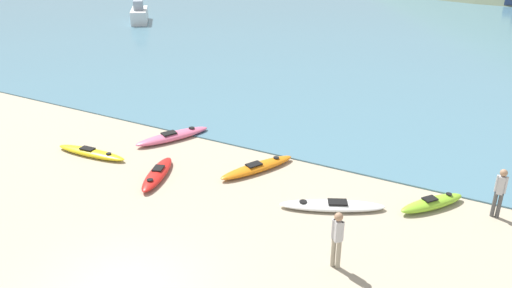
{
  "coord_description": "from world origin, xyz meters",
  "views": [
    {
      "loc": [
        8.07,
        -7.47,
        8.9
      ],
      "look_at": [
        -1.07,
        9.18,
        0.5
      ],
      "focal_mm": 35.0,
      "sensor_mm": 36.0,
      "label": 1
    }
  ],
  "objects_px": {
    "kayak_on_sand_5": "(173,136)",
    "person_near_waterline": "(500,190)",
    "kayak_on_sand_0": "(157,174)",
    "kayak_on_sand_3": "(257,167)",
    "kayak_on_sand_1": "(432,203)",
    "kayak_on_sand_2": "(91,153)",
    "kayak_on_sand_4": "(332,206)",
    "moored_boat_1": "(139,14)",
    "person_near_foreground": "(337,236)"
  },
  "relations": [
    {
      "from": "kayak_on_sand_1",
      "to": "kayak_on_sand_0",
      "type": "bearing_deg",
      "value": -164.08
    },
    {
      "from": "kayak_on_sand_0",
      "to": "kayak_on_sand_1",
      "type": "relative_size",
      "value": 1.19
    },
    {
      "from": "kayak_on_sand_0",
      "to": "kayak_on_sand_5",
      "type": "xyz_separation_m",
      "value": [
        -1.73,
        3.22,
        0.02
      ]
    },
    {
      "from": "moored_boat_1",
      "to": "kayak_on_sand_1",
      "type": "bearing_deg",
      "value": -34.69
    },
    {
      "from": "kayak_on_sand_2",
      "to": "kayak_on_sand_5",
      "type": "distance_m",
      "value": 3.59
    },
    {
      "from": "kayak_on_sand_4",
      "to": "person_near_waterline",
      "type": "distance_m",
      "value": 5.42
    },
    {
      "from": "kayak_on_sand_2",
      "to": "kayak_on_sand_4",
      "type": "relative_size",
      "value": 0.98
    },
    {
      "from": "kayak_on_sand_0",
      "to": "kayak_on_sand_2",
      "type": "bearing_deg",
      "value": 176.58
    },
    {
      "from": "kayak_on_sand_3",
      "to": "person_near_waterline",
      "type": "relative_size",
      "value": 1.91
    },
    {
      "from": "kayak_on_sand_3",
      "to": "kayak_on_sand_5",
      "type": "distance_m",
      "value": 4.9
    },
    {
      "from": "kayak_on_sand_2",
      "to": "kayak_on_sand_5",
      "type": "height_order",
      "value": "kayak_on_sand_5"
    },
    {
      "from": "kayak_on_sand_1",
      "to": "moored_boat_1",
      "type": "distance_m",
      "value": 38.86
    },
    {
      "from": "kayak_on_sand_3",
      "to": "kayak_on_sand_5",
      "type": "xyz_separation_m",
      "value": [
        -4.82,
        0.88,
        0.02
      ]
    },
    {
      "from": "kayak_on_sand_2",
      "to": "person_near_waterline",
      "type": "relative_size",
      "value": 1.98
    },
    {
      "from": "kayak_on_sand_5",
      "to": "kayak_on_sand_2",
      "type": "bearing_deg",
      "value": -123.37
    },
    {
      "from": "person_near_waterline",
      "to": "moored_boat_1",
      "type": "height_order",
      "value": "moored_boat_1"
    },
    {
      "from": "kayak_on_sand_0",
      "to": "person_near_foreground",
      "type": "relative_size",
      "value": 1.66
    },
    {
      "from": "kayak_on_sand_1",
      "to": "moored_boat_1",
      "type": "height_order",
      "value": "moored_boat_1"
    },
    {
      "from": "person_near_foreground",
      "to": "moored_boat_1",
      "type": "relative_size",
      "value": 0.4
    },
    {
      "from": "kayak_on_sand_2",
      "to": "person_near_foreground",
      "type": "relative_size",
      "value": 1.96
    },
    {
      "from": "kayak_on_sand_1",
      "to": "kayak_on_sand_5",
      "type": "height_order",
      "value": "kayak_on_sand_1"
    },
    {
      "from": "kayak_on_sand_1",
      "to": "kayak_on_sand_5",
      "type": "distance_m",
      "value": 11.39
    },
    {
      "from": "kayak_on_sand_3",
      "to": "kayak_on_sand_4",
      "type": "distance_m",
      "value": 3.82
    },
    {
      "from": "kayak_on_sand_3",
      "to": "kayak_on_sand_4",
      "type": "xyz_separation_m",
      "value": [
        3.6,
        -1.29,
        -0.03
      ]
    },
    {
      "from": "kayak_on_sand_5",
      "to": "person_near_waterline",
      "type": "relative_size",
      "value": 2.01
    },
    {
      "from": "person_near_waterline",
      "to": "moored_boat_1",
      "type": "xyz_separation_m",
      "value": [
        -33.89,
        21.69,
        -0.2
      ]
    },
    {
      "from": "moored_boat_1",
      "to": "kayak_on_sand_4",
      "type": "bearing_deg",
      "value": -39.41
    },
    {
      "from": "moored_boat_1",
      "to": "person_near_foreground",
      "type": "bearing_deg",
      "value": -41.53
    },
    {
      "from": "kayak_on_sand_5",
      "to": "person_near_foreground",
      "type": "relative_size",
      "value": 1.99
    },
    {
      "from": "kayak_on_sand_4",
      "to": "moored_boat_1",
      "type": "xyz_separation_m",
      "value": [
        -28.98,
        23.82,
        0.68
      ]
    },
    {
      "from": "kayak_on_sand_0",
      "to": "person_near_waterline",
      "type": "relative_size",
      "value": 1.67
    },
    {
      "from": "kayak_on_sand_0",
      "to": "person_near_waterline",
      "type": "xyz_separation_m",
      "value": [
        11.59,
        3.17,
        0.85
      ]
    },
    {
      "from": "kayak_on_sand_1",
      "to": "person_near_foreground",
      "type": "relative_size",
      "value": 1.39
    },
    {
      "from": "moored_boat_1",
      "to": "kayak_on_sand_3",
      "type": "bearing_deg",
      "value": -41.59
    },
    {
      "from": "kayak_on_sand_3",
      "to": "moored_boat_1",
      "type": "relative_size",
      "value": 0.75
    },
    {
      "from": "kayak_on_sand_1",
      "to": "person_near_foreground",
      "type": "height_order",
      "value": "person_near_foreground"
    },
    {
      "from": "kayak_on_sand_5",
      "to": "person_near_foreground",
      "type": "height_order",
      "value": "person_near_foreground"
    },
    {
      "from": "kayak_on_sand_3",
      "to": "kayak_on_sand_5",
      "type": "relative_size",
      "value": 0.95
    },
    {
      "from": "kayak_on_sand_3",
      "to": "person_near_waterline",
      "type": "xyz_separation_m",
      "value": [
        8.5,
        0.84,
        0.85
      ]
    },
    {
      "from": "kayak_on_sand_4",
      "to": "kayak_on_sand_1",
      "type": "bearing_deg",
      "value": 29.91
    },
    {
      "from": "kayak_on_sand_3",
      "to": "moored_boat_1",
      "type": "height_order",
      "value": "moored_boat_1"
    },
    {
      "from": "kayak_on_sand_0",
      "to": "kayak_on_sand_5",
      "type": "bearing_deg",
      "value": 118.27
    },
    {
      "from": "kayak_on_sand_0",
      "to": "moored_boat_1",
      "type": "height_order",
      "value": "moored_boat_1"
    },
    {
      "from": "kayak_on_sand_2",
      "to": "person_near_foreground",
      "type": "height_order",
      "value": "person_near_foreground"
    },
    {
      "from": "kayak_on_sand_4",
      "to": "kayak_on_sand_2",
      "type": "bearing_deg",
      "value": -175.45
    },
    {
      "from": "kayak_on_sand_2",
      "to": "kayak_on_sand_4",
      "type": "distance_m",
      "value": 10.42
    },
    {
      "from": "kayak_on_sand_0",
      "to": "kayak_on_sand_3",
      "type": "bearing_deg",
      "value": 37.1
    },
    {
      "from": "moored_boat_1",
      "to": "kayak_on_sand_0",
      "type": "bearing_deg",
      "value": -48.11
    },
    {
      "from": "person_near_foreground",
      "to": "kayak_on_sand_0",
      "type": "bearing_deg",
      "value": 166.66
    },
    {
      "from": "kayak_on_sand_4",
      "to": "kayak_on_sand_5",
      "type": "relative_size",
      "value": 1.01
    }
  ]
}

